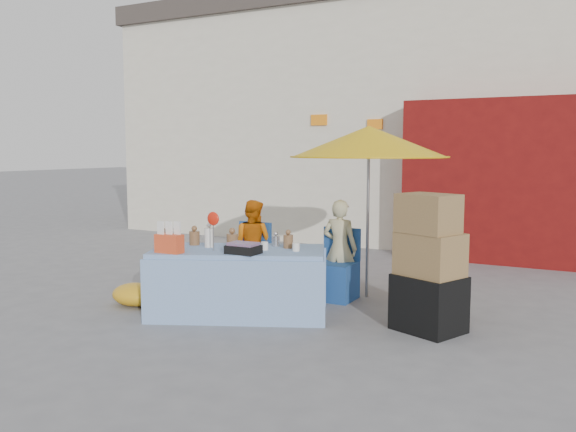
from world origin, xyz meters
The scene contains 10 objects.
ground centered at (0.00, 0.00, 0.00)m, with size 80.00×80.00×0.00m, color slate.
backdrop centered at (0.52, 7.52, 3.10)m, with size 14.00×8.00×7.80m.
market_table centered at (0.13, -0.40, 0.38)m, with size 2.10×1.59×1.15m.
chair_left centered at (-0.46, 0.76, 0.26)m, with size 0.48×0.47×0.85m.
chair_right centered at (0.79, 0.76, 0.26)m, with size 0.48×0.47×0.85m.
vendor_orange centered at (-0.46, 0.89, 0.57)m, with size 0.56×0.44×1.15m, color #D6660B.
vendor_beige centered at (0.79, 0.89, 0.60)m, with size 0.44×0.29×1.20m, color #C3BA8A.
umbrella centered at (1.09, 1.04, 1.89)m, with size 1.90×1.90×2.09m.
box_stack centered at (2.13, -0.01, 0.63)m, with size 0.77×0.71×1.38m.
tarp_bundle centered at (-1.14, -0.62, 0.13)m, with size 0.58×0.46×0.26m, color gold.
Camera 1 is at (3.70, -5.90, 1.81)m, focal length 38.00 mm.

